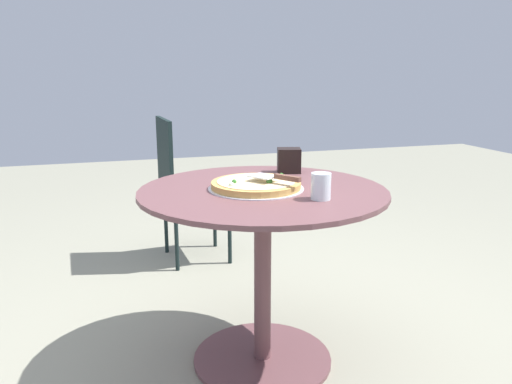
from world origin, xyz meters
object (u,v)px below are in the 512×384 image
(patio_chair_far, at_px, (183,181))
(pizza_on_tray, at_px, (256,185))
(patio_table, at_px, (263,243))
(pizza_server, at_px, (276,177))
(drinking_cup, at_px, (321,186))
(napkin_dispenser, at_px, (289,160))

(patio_chair_far, bearing_deg, pizza_on_tray, 4.24)
(patio_table, relative_size, pizza_server, 4.68)
(patio_table, height_order, drinking_cup, drinking_cup)
(patio_table, height_order, napkin_dispenser, napkin_dispenser)
(pizza_server, distance_m, napkin_dispenser, 0.36)
(pizza_on_tray, relative_size, drinking_cup, 3.90)
(patio_table, bearing_deg, pizza_on_tray, -104.61)
(pizza_server, relative_size, drinking_cup, 2.17)
(patio_table, distance_m, pizza_server, 0.28)
(pizza_on_tray, xyz_separation_m, napkin_dispenser, (-0.26, 0.23, 0.04))
(pizza_on_tray, height_order, napkin_dispenser, napkin_dispenser)
(drinking_cup, height_order, patio_chair_far, patio_chair_far)
(pizza_on_tray, height_order, patio_chair_far, patio_chair_far)
(pizza_server, bearing_deg, patio_chair_far, -173.28)
(pizza_server, height_order, patio_chair_far, patio_chair_far)
(pizza_server, distance_m, drinking_cup, 0.19)
(patio_table, xyz_separation_m, drinking_cup, (0.21, 0.14, 0.26))
(pizza_on_tray, bearing_deg, patio_table, 75.39)
(pizza_on_tray, bearing_deg, napkin_dispenser, 138.54)
(pizza_server, xyz_separation_m, napkin_dispenser, (-0.32, 0.17, -0.00))
(napkin_dispenser, xyz_separation_m, patio_chair_far, (-0.96, -0.32, -0.27))
(patio_table, xyz_separation_m, pizza_on_tray, (-0.01, -0.03, 0.23))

